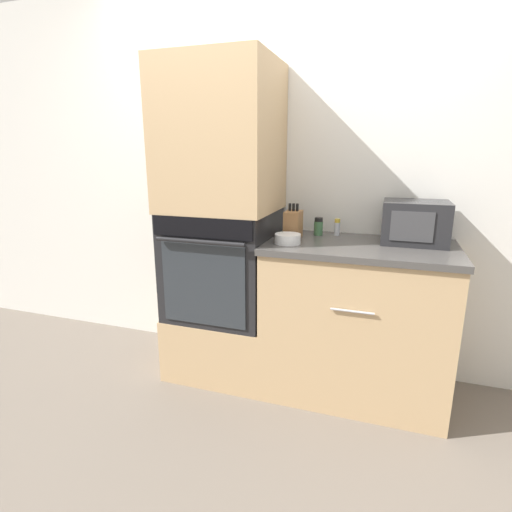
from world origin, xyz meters
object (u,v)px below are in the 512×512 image
object	(u,v)px
wall_oven	(223,263)
knife_block	(293,224)
condiment_jar_near	(318,227)
bowl	(288,239)
condiment_jar_mid	(337,227)
microwave	(415,222)

from	to	relation	value
wall_oven	knife_block	size ratio (longest dim) A/B	3.26
condiment_jar_near	bowl	bearing A→B (deg)	-112.96
condiment_jar_mid	condiment_jar_near	bearing A→B (deg)	-165.59
wall_oven	condiment_jar_near	xyz separation A→B (m)	(0.57, 0.18, 0.24)
knife_block	wall_oven	bearing A→B (deg)	-173.41
wall_oven	microwave	xyz separation A→B (m)	(1.12, 0.13, 0.30)
bowl	condiment_jar_mid	distance (m)	0.40
microwave	condiment_jar_near	xyz separation A→B (m)	(-0.55, 0.05, -0.07)
microwave	bowl	size ratio (longest dim) A/B	2.38
microwave	condiment_jar_near	world-z (taller)	microwave
wall_oven	bowl	distance (m)	0.51
microwave	condiment_jar_mid	bearing A→B (deg)	169.75
microwave	knife_block	size ratio (longest dim) A/B	1.70
wall_oven	condiment_jar_mid	size ratio (longest dim) A/B	6.55
wall_oven	condiment_jar_near	size ratio (longest dim) A/B	6.14
knife_block	condiment_jar_mid	world-z (taller)	knife_block
condiment_jar_near	wall_oven	bearing A→B (deg)	-162.74
knife_block	condiment_jar_near	size ratio (longest dim) A/B	1.88
condiment_jar_near	knife_block	bearing A→B (deg)	-136.09
condiment_jar_mid	bowl	bearing A→B (deg)	-126.26
knife_block	bowl	world-z (taller)	knife_block
bowl	condiment_jar_near	bearing A→B (deg)	67.04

